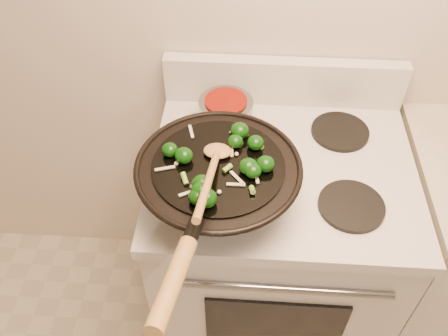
{
  "coord_description": "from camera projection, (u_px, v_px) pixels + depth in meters",
  "views": [
    {
      "loc": [
        -0.18,
        0.19,
        1.93
      ],
      "look_at": [
        -0.24,
        1.03,
        1.04
      ],
      "focal_mm": 38.0,
      "sensor_mm": 36.0,
      "label": 1
    }
  ],
  "objects": [
    {
      "name": "stove",
      "position": [
        272.0,
        249.0,
        1.72
      ],
      "size": [
        0.78,
        0.67,
        1.08
      ],
      "color": "silver",
      "rests_on": "ground"
    },
    {
      "name": "wok",
      "position": [
        218.0,
        181.0,
        1.24
      ],
      "size": [
        0.43,
        0.71,
        0.24
      ],
      "color": "black",
      "rests_on": "stove"
    },
    {
      "name": "stirfry",
      "position": [
        221.0,
        167.0,
        1.17
      ],
      "size": [
        0.3,
        0.31,
        0.05
      ],
      "color": "#0A3408",
      "rests_on": "wok"
    },
    {
      "name": "wooden_spoon",
      "position": [
        212.0,
        168.0,
        1.14
      ],
      "size": [
        0.08,
        0.33,
        0.11
      ],
      "color": "#A1763F",
      "rests_on": "wok"
    },
    {
      "name": "saucepan",
      "position": [
        226.0,
        113.0,
        1.46
      ],
      "size": [
        0.17,
        0.27,
        0.1
      ],
      "color": "gray",
      "rests_on": "stove"
    }
  ]
}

